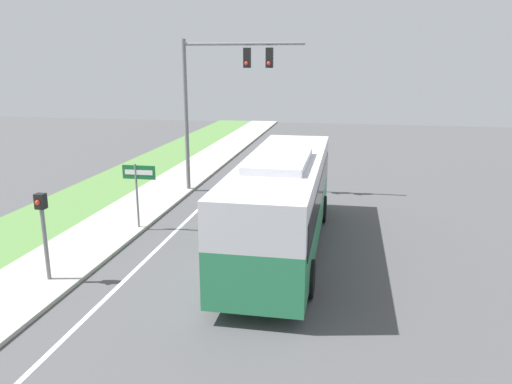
# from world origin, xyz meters

# --- Properties ---
(ground_plane) EXTENTS (80.00, 80.00, 0.00)m
(ground_plane) POSITION_xyz_m (0.00, 0.00, 0.00)
(ground_plane) COLOR #4C4C4F
(sidewalk) EXTENTS (2.80, 80.00, 0.12)m
(sidewalk) POSITION_xyz_m (-6.20, 0.00, 0.06)
(sidewalk) COLOR #ADA89E
(sidewalk) RESTS_ON ground_plane
(lane_divider_near) EXTENTS (0.14, 30.00, 0.01)m
(lane_divider_near) POSITION_xyz_m (-3.60, 0.00, 0.00)
(lane_divider_near) COLOR silver
(lane_divider_near) RESTS_ON ground_plane
(bus) EXTENTS (2.71, 11.01, 3.44)m
(bus) POSITION_xyz_m (0.67, 2.76, 1.89)
(bus) COLOR #2D8956
(bus) RESTS_ON ground_plane
(signal_gantry) EXTENTS (5.81, 0.41, 7.36)m
(signal_gantry) POSITION_xyz_m (-3.43, 10.03, 5.18)
(signal_gantry) COLOR slate
(signal_gantry) RESTS_ON ground_plane
(pedestrian_signal) EXTENTS (0.28, 0.34, 2.72)m
(pedestrian_signal) POSITION_xyz_m (-5.71, -1.13, 1.87)
(pedestrian_signal) COLOR slate
(pedestrian_signal) RESTS_ON ground_plane
(street_sign) EXTENTS (1.30, 0.08, 2.60)m
(street_sign) POSITION_xyz_m (-4.98, 3.86, 1.86)
(street_sign) COLOR slate
(street_sign) RESTS_ON ground_plane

